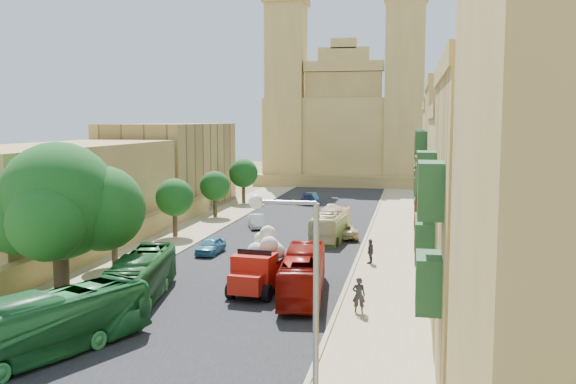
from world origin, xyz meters
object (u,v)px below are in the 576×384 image
at_px(car_white_b, 331,209).
at_px(bus_green_north, 141,277).
at_px(car_dkblue, 308,199).
at_px(street_tree_d, 243,173).
at_px(ficus_tree, 60,205).
at_px(car_white_a, 256,221).
at_px(car_blue_b, 312,197).
at_px(pedestrian_c, 370,251).
at_px(car_blue_a, 211,246).
at_px(red_truck, 263,263).
at_px(car_cream, 343,230).
at_px(street_tree_b, 175,198).
at_px(street_tree_c, 215,186).
at_px(bus_red_east, 303,274).
at_px(church, 347,126).
at_px(street_tree_a, 114,214).
at_px(bus_cream_east, 331,224).
at_px(pedestrian_a, 359,295).
at_px(streetlamp, 300,297).
at_px(bus_green_south, 44,326).
at_px(olive_pickup, 328,230).

bearing_deg(car_white_b, bus_green_north, 74.86).
bearing_deg(car_dkblue, street_tree_d, 168.19).
xyz_separation_m(ficus_tree, car_white_a, (5.59, 25.65, -4.77)).
bearing_deg(car_white_a, car_blue_b, 64.16).
bearing_deg(car_blue_b, pedestrian_c, -96.10).
xyz_separation_m(ficus_tree, car_dkblue, (7.68, 44.33, -4.83)).
height_order(ficus_tree, car_blue_a, ficus_tree).
bearing_deg(car_white_b, car_blue_b, -75.39).
relative_size(red_truck, car_cream, 1.41).
xyz_separation_m(street_tree_b, car_blue_b, (8.27, 27.29, -2.96)).
height_order(street_tree_b, street_tree_c, street_tree_b).
height_order(bus_red_east, car_white_b, bus_red_east).
bearing_deg(red_truck, car_white_b, 89.68).
bearing_deg(street_tree_d, church, 71.91).
height_order(street_tree_a, car_dkblue, street_tree_a).
bearing_deg(street_tree_d, car_white_b, -32.46).
height_order(bus_green_north, bus_cream_east, bus_green_north).
bearing_deg(pedestrian_a, streetlamp, 83.77).
height_order(bus_green_south, car_dkblue, bus_green_south).
height_order(street_tree_d, bus_cream_east, street_tree_d).
bearing_deg(olive_pickup, car_white_a, 141.92).
distance_m(bus_green_south, car_blue_b, 56.89).
relative_size(church, ficus_tree, 3.96).
relative_size(olive_pickup, bus_green_north, 0.56).
xyz_separation_m(street_tree_d, pedestrian_c, (18.05, -32.01, -2.84)).
height_order(bus_cream_east, car_white_b, bus_cream_east).
bearing_deg(car_blue_a, car_white_b, 76.58).
bearing_deg(street_tree_a, street_tree_b, 90.00).
height_order(car_dkblue, pedestrian_c, pedestrian_c).
height_order(olive_pickup, bus_green_south, bus_green_south).
relative_size(car_blue_a, pedestrian_c, 2.09).
bearing_deg(car_dkblue, bus_green_south, -107.40).
bearing_deg(bus_green_north, car_blue_b, 76.80).
bearing_deg(bus_green_north, bus_cream_east, 58.61).
xyz_separation_m(car_white_a, car_white_b, (6.00, 10.60, -0.02)).
bearing_deg(car_cream, streetlamp, 80.35).
height_order(streetlamp, red_truck, streetlamp).
height_order(street_tree_a, street_tree_c, street_tree_a).
bearing_deg(car_white_a, street_tree_d, 88.29).
xyz_separation_m(street_tree_b, bus_green_north, (5.59, -20.10, -2.16)).
bearing_deg(red_truck, bus_red_east, -20.94).
bearing_deg(pedestrian_c, bus_red_east, -3.78).
distance_m(pedestrian_a, pedestrian_c, 12.19).
relative_size(olive_pickup, car_white_a, 1.36).
xyz_separation_m(olive_pickup, bus_green_south, (-8.78, -29.03, 0.39)).
bearing_deg(bus_red_east, car_blue_b, -87.79).
xyz_separation_m(church, bus_red_east, (4.69, -72.17, -8.16)).
distance_m(olive_pickup, car_blue_b, 28.36).
height_order(ficus_tree, car_dkblue, ficus_tree).
height_order(bus_cream_east, car_dkblue, bus_cream_east).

